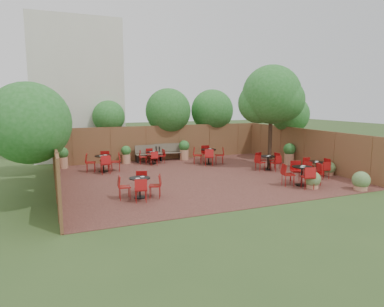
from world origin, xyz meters
name	(u,v)px	position (x,y,z in m)	size (l,w,h in m)	color
ground	(198,177)	(0.00, 0.00, 0.00)	(80.00, 80.00, 0.00)	#354F23
courtyard_paving	(198,176)	(0.00, 0.00, 0.01)	(12.00, 10.00, 0.02)	#321914
fence_back	(164,143)	(0.00, 5.00, 1.00)	(12.00, 0.08, 2.00)	brown
fence_left	(55,164)	(-6.00, 0.00, 1.00)	(0.08, 10.00, 2.00)	brown
fence_right	(304,148)	(6.00, 0.00, 1.00)	(0.08, 10.00, 2.00)	brown
neighbour_building	(76,91)	(-4.50, 8.00, 4.00)	(5.00, 4.00, 8.00)	beige
overhang_foliage	(144,114)	(-1.70, 2.93, 2.74)	(15.62, 10.88, 2.70)	#226520
courtyard_tree	(271,98)	(4.23, 0.52, 3.58)	(3.00, 2.94, 5.17)	black
park_bench_left	(148,153)	(-1.04, 4.63, 0.50)	(1.53, 0.56, 0.93)	brown
park_bench_right	(168,152)	(0.16, 4.63, 0.51)	(1.59, 0.66, 0.95)	brown
bistro_tables	(208,165)	(0.63, 0.27, 0.45)	(10.24, 8.49, 0.92)	black
planters	(177,153)	(0.18, 3.31, 0.61)	(11.85, 4.31, 1.16)	tan
low_shrubs	(336,177)	(4.54, -3.66, 0.35)	(3.03, 3.21, 0.72)	tan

